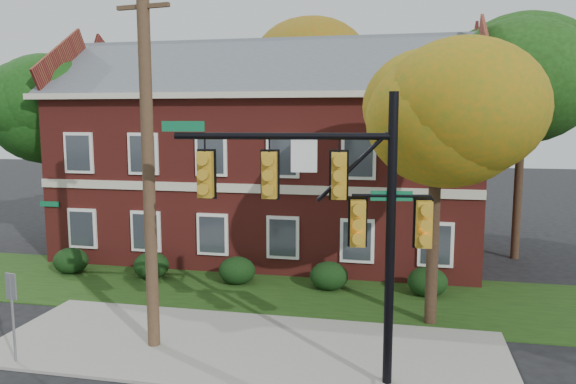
% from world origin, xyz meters
% --- Properties ---
extents(ground, '(120.00, 120.00, 0.00)m').
position_xyz_m(ground, '(0.00, 0.00, 0.00)').
color(ground, black).
rests_on(ground, ground).
extents(sidewalk, '(14.00, 5.00, 0.08)m').
position_xyz_m(sidewalk, '(0.00, 1.00, 0.04)').
color(sidewalk, gray).
rests_on(sidewalk, ground).
extents(grass_strip, '(30.00, 6.00, 0.04)m').
position_xyz_m(grass_strip, '(0.00, 6.00, 0.02)').
color(grass_strip, '#193811').
rests_on(grass_strip, ground).
extents(apartment_building, '(18.80, 8.80, 9.74)m').
position_xyz_m(apartment_building, '(-2.00, 11.95, 4.99)').
color(apartment_building, maroon).
rests_on(apartment_building, ground).
extents(hedge_far_left, '(1.40, 1.26, 1.05)m').
position_xyz_m(hedge_far_left, '(-9.00, 6.70, 0.53)').
color(hedge_far_left, black).
rests_on(hedge_far_left, ground).
extents(hedge_left, '(1.40, 1.26, 1.05)m').
position_xyz_m(hedge_left, '(-5.50, 6.70, 0.53)').
color(hedge_left, black).
rests_on(hedge_left, ground).
extents(hedge_center, '(1.40, 1.26, 1.05)m').
position_xyz_m(hedge_center, '(-2.00, 6.70, 0.53)').
color(hedge_center, black).
rests_on(hedge_center, ground).
extents(hedge_right, '(1.40, 1.26, 1.05)m').
position_xyz_m(hedge_right, '(1.50, 6.70, 0.53)').
color(hedge_right, black).
rests_on(hedge_right, ground).
extents(hedge_far_right, '(1.40, 1.26, 1.05)m').
position_xyz_m(hedge_far_right, '(5.00, 6.70, 0.53)').
color(hedge_far_right, black).
rests_on(hedge_far_right, ground).
extents(tree_near_right, '(4.50, 4.25, 8.58)m').
position_xyz_m(tree_near_right, '(5.22, 3.87, 6.67)').
color(tree_near_right, black).
rests_on(tree_near_right, ground).
extents(tree_left_rear, '(5.40, 5.10, 8.88)m').
position_xyz_m(tree_left_rear, '(-11.73, 10.84, 6.68)').
color(tree_left_rear, black).
rests_on(tree_left_rear, ground).
extents(tree_right_rear, '(6.30, 5.95, 10.62)m').
position_xyz_m(tree_right_rear, '(9.31, 12.81, 8.12)').
color(tree_right_rear, black).
rests_on(tree_right_rear, ground).
extents(tree_far_rear, '(6.84, 6.46, 11.52)m').
position_xyz_m(tree_far_rear, '(-0.66, 19.79, 8.84)').
color(tree_far_rear, black).
rests_on(tree_far_rear, ground).
extents(traffic_signal, '(6.10, 0.99, 6.84)m').
position_xyz_m(traffic_signal, '(2.63, -0.63, 4.25)').
color(traffic_signal, gray).
rests_on(traffic_signal, ground).
extents(utility_pole, '(1.53, 0.37, 9.84)m').
position_xyz_m(utility_pole, '(-2.50, 0.59, 4.99)').
color(utility_pole, '#453220').
rests_on(utility_pole, ground).
extents(sign_post, '(0.35, 0.12, 2.40)m').
position_xyz_m(sign_post, '(-5.50, -1.14, 1.63)').
color(sign_post, slate).
rests_on(sign_post, ground).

